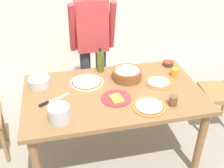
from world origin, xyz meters
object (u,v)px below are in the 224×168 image
object	(u,v)px
person_cook	(92,42)
plate_with_slice	(116,98)
pizza_cooked_on_tray	(149,106)
cup_small_brown	(173,101)
steel_pot	(59,114)
mixing_bowl_steel	(39,82)
pizza_raw_on_board	(87,82)
popcorn_bowl	(127,73)
dining_table	(113,100)
small_sauce_bowl	(168,63)
olive_oil_bottle	(100,61)
chef_knife	(51,101)
pizza_second_cooked	(158,83)
cup_orange	(175,73)

from	to	relation	value
person_cook	plate_with_slice	bearing A→B (deg)	-86.00
pizza_cooked_on_tray	cup_small_brown	distance (m)	0.21
steel_pot	cup_small_brown	distance (m)	0.93
mixing_bowl_steel	cup_small_brown	size ratio (longest dim) A/B	2.35
person_cook	pizza_raw_on_board	bearing A→B (deg)	-104.70
pizza_cooked_on_tray	mixing_bowl_steel	distance (m)	1.04
popcorn_bowl	steel_pot	distance (m)	0.84
dining_table	small_sauce_bowl	world-z (taller)	small_sauce_bowl
dining_table	olive_oil_bottle	size ratio (longest dim) A/B	6.25
pizza_cooked_on_tray	chef_knife	world-z (taller)	pizza_cooked_on_tray
pizza_second_cooked	steel_pot	bearing A→B (deg)	-159.40
cup_orange	olive_oil_bottle	bearing A→B (deg)	159.18
mixing_bowl_steel	pizza_raw_on_board	bearing A→B (deg)	-6.73
dining_table	steel_pot	bearing A→B (deg)	-147.91
dining_table	pizza_cooked_on_tray	distance (m)	0.39
plate_with_slice	steel_pot	size ratio (longest dim) A/B	1.50
cup_orange	mixing_bowl_steel	bearing A→B (deg)	175.17
mixing_bowl_steel	chef_knife	distance (m)	0.31
pizza_second_cooked	plate_with_slice	bearing A→B (deg)	-159.78
pizza_raw_on_board	popcorn_bowl	size ratio (longest dim) A/B	1.14
pizza_raw_on_board	plate_with_slice	bearing A→B (deg)	-56.76
dining_table	mixing_bowl_steel	size ratio (longest dim) A/B	8.00
pizza_second_cooked	mixing_bowl_steel	distance (m)	1.12
plate_with_slice	cup_small_brown	bearing A→B (deg)	-22.16
popcorn_bowl	mixing_bowl_steel	distance (m)	0.83
mixing_bowl_steel	plate_with_slice	bearing A→B (deg)	-29.83
plate_with_slice	steel_pot	bearing A→B (deg)	-159.04
mixing_bowl_steel	olive_oil_bottle	world-z (taller)	olive_oil_bottle
pizza_cooked_on_tray	chef_knife	xyz separation A→B (m)	(-0.79, 0.25, -0.00)
mixing_bowl_steel	small_sauce_bowl	distance (m)	1.33
steel_pot	chef_knife	size ratio (longest dim) A/B	0.66
mixing_bowl_steel	cup_small_brown	xyz separation A→B (m)	(1.09, -0.55, 0.00)
pizza_second_cooked	cup_small_brown	world-z (taller)	cup_small_brown
olive_oil_bottle	cup_orange	world-z (taller)	olive_oil_bottle
small_sauce_bowl	chef_knife	bearing A→B (deg)	-161.69
pizza_cooked_on_tray	olive_oil_bottle	distance (m)	0.76
pizza_second_cooked	dining_table	bearing A→B (deg)	-174.18
popcorn_bowl	olive_oil_bottle	distance (m)	0.31
person_cook	pizza_cooked_on_tray	size ratio (longest dim) A/B	5.86
pizza_raw_on_board	popcorn_bowl	xyz separation A→B (m)	(0.39, -0.01, 0.05)
pizza_raw_on_board	cup_small_brown	distance (m)	0.83
dining_table	cup_orange	bearing A→B (deg)	12.00
popcorn_bowl	mixing_bowl_steel	xyz separation A→B (m)	(-0.83, 0.06, -0.02)
pizza_raw_on_board	pizza_cooked_on_tray	distance (m)	0.67
dining_table	mixing_bowl_steel	world-z (taller)	mixing_bowl_steel
person_cook	olive_oil_bottle	world-z (taller)	person_cook
popcorn_bowl	olive_oil_bottle	size ratio (longest dim) A/B	1.09
person_cook	popcorn_bowl	size ratio (longest dim) A/B	5.79
mixing_bowl_steel	chef_knife	world-z (taller)	mixing_bowl_steel
small_sauce_bowl	pizza_raw_on_board	bearing A→B (deg)	-169.21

